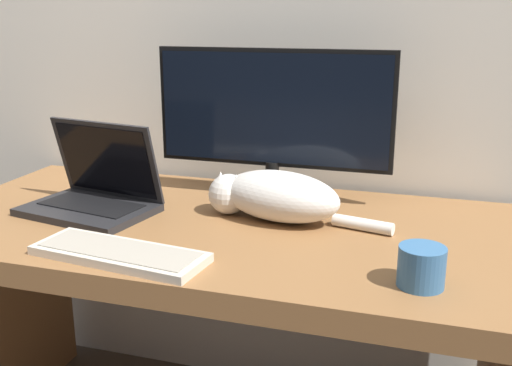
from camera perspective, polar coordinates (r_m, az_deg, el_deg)
wall_back at (r=1.92m, az=0.66°, el=16.67°), size 6.40×0.06×2.60m
desk at (r=1.64m, az=-3.92°, el=-8.66°), size 1.55×0.78×0.75m
monitor at (r=1.71m, az=1.61°, el=6.17°), size 0.69×0.19×0.43m
laptop at (r=1.71m, az=-15.16°, el=-0.98°), size 0.38×0.29×0.24m
external_keyboard at (r=1.38m, az=-12.88°, el=-6.56°), size 0.42×0.19×0.02m
cat at (r=1.57m, az=1.79°, el=-1.14°), size 0.50×0.24×0.13m
coffee_mug at (r=1.25m, az=15.48°, el=-7.69°), size 0.09×0.09×0.08m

